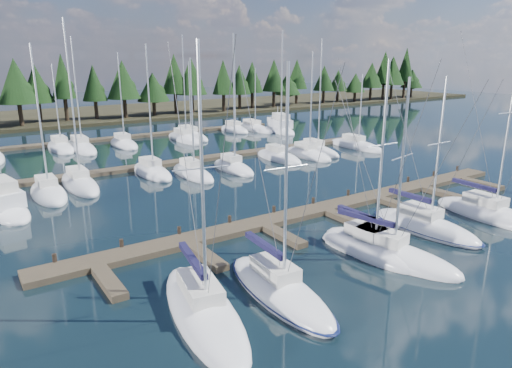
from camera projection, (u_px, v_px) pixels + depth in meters
ground at (242, 179)px, 46.57m from camera, size 260.00×260.00×0.00m
far_shore at (89, 115)px, 94.52m from camera, size 220.00×30.00×0.60m
main_dock at (326, 211)px, 36.39m from camera, size 44.00×6.13×0.90m
back_docks at (166, 147)px, 62.19m from camera, size 50.00×21.80×0.40m
front_sailboat_0 at (203, 311)px, 22.00m from camera, size 4.67×10.41×13.61m
front_sailboat_1 at (279, 290)px, 23.97m from camera, size 3.51×9.52×12.72m
front_sailboat_2 at (370, 248)px, 29.20m from camera, size 2.94×7.74×12.80m
front_sailboat_3 at (386, 254)px, 28.37m from camera, size 4.89×9.90×11.84m
front_sailboat_4 at (424, 226)px, 32.91m from camera, size 3.32×8.99×11.67m
front_sailboat_5 at (489, 214)px, 35.50m from camera, size 3.49×9.29×14.86m
back_sailboat_rows at (176, 152)px, 58.35m from camera, size 47.53×32.60×16.17m
motor_yacht_left at (2, 206)px, 36.74m from camera, size 4.81×9.62×4.60m
motor_yacht_right at (280, 128)px, 75.86m from camera, size 5.67×10.42×4.96m
tree_line at (91, 82)px, 83.94m from camera, size 182.60×11.90×13.79m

